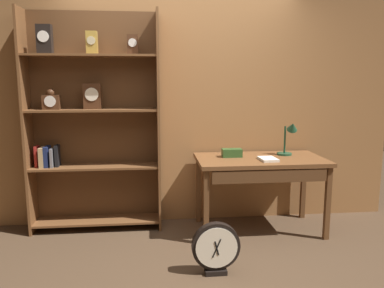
# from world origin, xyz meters

# --- Properties ---
(ground_plane) EXTENTS (10.00, 10.00, 0.00)m
(ground_plane) POSITION_xyz_m (0.00, 0.00, 0.00)
(ground_plane) COLOR #4C3826
(back_wood_panel) EXTENTS (4.80, 0.05, 2.60)m
(back_wood_panel) POSITION_xyz_m (0.00, 1.30, 1.30)
(back_wood_panel) COLOR #9E6B3D
(back_wood_panel) RESTS_ON ground
(bookshelf) EXTENTS (1.35, 0.31, 2.27)m
(bookshelf) POSITION_xyz_m (-0.94, 1.13, 1.14)
(bookshelf) COLOR brown
(bookshelf) RESTS_ON ground
(workbench) EXTENTS (1.31, 0.72, 0.78)m
(workbench) POSITION_xyz_m (0.80, 0.85, 0.69)
(workbench) COLOR brown
(workbench) RESTS_ON ground
(desk_lamp) EXTENTS (0.20, 0.21, 0.38)m
(desk_lamp) POSITION_xyz_m (1.14, 0.98, 0.99)
(desk_lamp) COLOR #1E472D
(desk_lamp) RESTS_ON workbench
(toolbox_small) EXTENTS (0.21, 0.11, 0.09)m
(toolbox_small) POSITION_xyz_m (0.51, 0.96, 0.82)
(toolbox_small) COLOR #2D5123
(toolbox_small) RESTS_ON workbench
(open_repair_manual) EXTENTS (0.17, 0.23, 0.02)m
(open_repair_manual) POSITION_xyz_m (0.84, 0.75, 0.79)
(open_repair_manual) COLOR silver
(open_repair_manual) RESTS_ON workbench
(round_clock_large) EXTENTS (0.40, 0.11, 0.44)m
(round_clock_large) POSITION_xyz_m (0.19, -0.01, 0.22)
(round_clock_large) COLOR black
(round_clock_large) RESTS_ON ground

